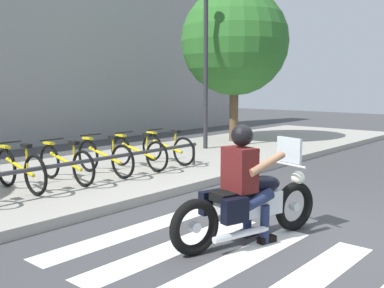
# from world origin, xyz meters

# --- Properties ---
(ground_plane) EXTENTS (48.00, 48.00, 0.00)m
(ground_plane) POSITION_xyz_m (0.00, 0.00, 0.00)
(ground_plane) COLOR #424244
(sidewalk) EXTENTS (24.00, 4.40, 0.15)m
(sidewalk) POSITION_xyz_m (0.00, 4.66, 0.07)
(sidewalk) COLOR #A8A399
(sidewalk) RESTS_ON ground
(crosswalk_stripe_1) EXTENTS (2.80, 0.40, 0.01)m
(crosswalk_stripe_1) POSITION_xyz_m (-1.40, -0.80, 0.00)
(crosswalk_stripe_1) COLOR white
(crosswalk_stripe_1) RESTS_ON ground
(crosswalk_stripe_2) EXTENTS (2.80, 0.40, 0.01)m
(crosswalk_stripe_2) POSITION_xyz_m (-1.40, 0.00, 0.00)
(crosswalk_stripe_2) COLOR white
(crosswalk_stripe_2) RESTS_ON ground
(crosswalk_stripe_3) EXTENTS (2.80, 0.40, 0.01)m
(crosswalk_stripe_3) POSITION_xyz_m (-1.40, 0.80, 0.00)
(crosswalk_stripe_3) COLOR white
(crosswalk_stripe_3) RESTS_ON ground
(crosswalk_stripe_4) EXTENTS (2.80, 0.40, 0.01)m
(crosswalk_stripe_4) POSITION_xyz_m (-1.40, 1.60, 0.00)
(crosswalk_stripe_4) COLOR white
(crosswalk_stripe_4) RESTS_ON ground
(motorcycle) EXTENTS (2.17, 0.89, 1.24)m
(motorcycle) POSITION_xyz_m (-0.70, 0.26, 0.46)
(motorcycle) COLOR black
(motorcycle) RESTS_ON ground
(rider) EXTENTS (0.72, 0.65, 1.44)m
(rider) POSITION_xyz_m (-0.77, 0.28, 0.83)
(rider) COLOR #591919
(rider) RESTS_ON ground
(bicycle_2) EXTENTS (0.48, 1.62, 0.80)m
(bicycle_2) POSITION_xyz_m (-1.51, 4.21, 0.51)
(bicycle_2) COLOR black
(bicycle_2) RESTS_ON sidewalk
(bicycle_3) EXTENTS (0.48, 1.69, 0.77)m
(bicycle_3) POSITION_xyz_m (-0.64, 4.21, 0.50)
(bicycle_3) COLOR black
(bicycle_3) RESTS_ON sidewalk
(bicycle_4) EXTENTS (0.48, 1.70, 0.78)m
(bicycle_4) POSITION_xyz_m (0.23, 4.21, 0.51)
(bicycle_4) COLOR black
(bicycle_4) RESTS_ON sidewalk
(bicycle_5) EXTENTS (0.48, 1.72, 0.76)m
(bicycle_5) POSITION_xyz_m (1.10, 4.21, 0.50)
(bicycle_5) COLOR black
(bicycle_5) RESTS_ON sidewalk
(bicycle_6) EXTENTS (0.48, 1.61, 0.75)m
(bicycle_6) POSITION_xyz_m (1.97, 4.21, 0.50)
(bicycle_6) COLOR black
(bicycle_6) RESTS_ON sidewalk
(bike_rack) EXTENTS (5.82, 0.07, 0.49)m
(bike_rack) POSITION_xyz_m (-0.64, 3.65, 0.58)
(bike_rack) COLOR #333338
(bike_rack) RESTS_ON sidewalk
(street_lamp) EXTENTS (0.28, 0.28, 4.37)m
(street_lamp) POSITION_xyz_m (4.35, 5.06, 2.64)
(street_lamp) COLOR #2D2D33
(street_lamp) RESTS_ON ground
(tree_near_rack) EXTENTS (3.25, 3.25, 4.79)m
(tree_near_rack) POSITION_xyz_m (6.22, 5.46, 3.16)
(tree_near_rack) COLOR brown
(tree_near_rack) RESTS_ON ground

